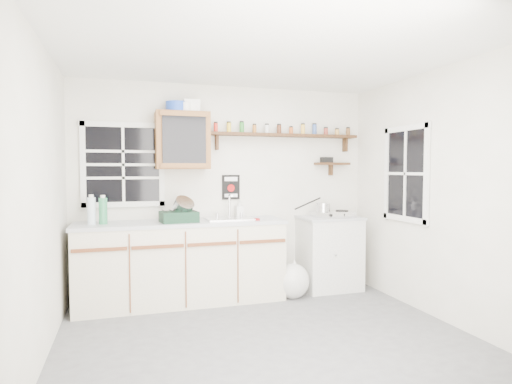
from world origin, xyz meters
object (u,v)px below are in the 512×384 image
right_cabinet (329,252)px  upper_cabinet (183,141)px  spice_shelf (285,134)px  dish_rack (180,213)px  main_cabinet (182,262)px  hotplate (333,214)px

right_cabinet → upper_cabinet: size_ratio=1.40×
upper_cabinet → spice_shelf: bearing=3.1°
right_cabinet → upper_cabinet: (-1.80, 0.12, 1.37)m
right_cabinet → dish_rack: 1.95m
spice_shelf → main_cabinet: bearing=-170.7°
right_cabinet → main_cabinet: bearing=-179.2°
dish_rack → main_cabinet: bearing=65.7°
spice_shelf → dish_rack: (-1.33, -0.29, -0.92)m
right_cabinet → dish_rack: size_ratio=2.17×
right_cabinet → spice_shelf: (-0.53, 0.19, 1.47)m
upper_cabinet → hotplate: size_ratio=1.19×
main_cabinet → spice_shelf: bearing=9.3°
main_cabinet → hotplate: (1.87, 0.01, 0.48)m
spice_shelf → right_cabinet: bearing=-19.6°
hotplate → main_cabinet: bearing=-174.0°
hotplate → right_cabinet: bearing=153.5°
main_cabinet → spice_shelf: size_ratio=1.21×
upper_cabinet → right_cabinet: bearing=-3.8°
upper_cabinet → main_cabinet: bearing=-103.7°
hotplate → spice_shelf: bearing=165.4°
dish_rack → right_cabinet: bearing=-3.0°
main_cabinet → spice_shelf: 1.98m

